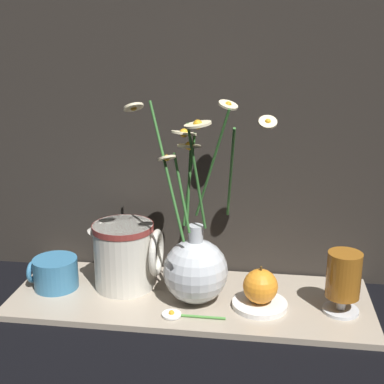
{
  "coord_description": "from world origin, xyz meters",
  "views": [
    {
      "loc": [
        0.14,
        -0.94,
        0.52
      ],
      "look_at": [
        0.0,
        0.0,
        0.23
      ],
      "focal_mm": 50.0,
      "sensor_mm": 36.0,
      "label": 1
    }
  ],
  "objects_px": {
    "yellow_mug": "(56,272)",
    "tea_glass": "(343,278)",
    "vase_with_flowers": "(196,265)",
    "ceramic_pitcher": "(125,253)",
    "orange_fruit": "(260,286)"
  },
  "relations": [
    {
      "from": "yellow_mug",
      "to": "tea_glass",
      "type": "distance_m",
      "value": 0.57
    },
    {
      "from": "ceramic_pitcher",
      "to": "orange_fruit",
      "type": "height_order",
      "value": "ceramic_pitcher"
    },
    {
      "from": "ceramic_pitcher",
      "to": "tea_glass",
      "type": "bearing_deg",
      "value": -6.18
    },
    {
      "from": "yellow_mug",
      "to": "tea_glass",
      "type": "xyz_separation_m",
      "value": [
        0.57,
        -0.03,
        0.04
      ]
    },
    {
      "from": "vase_with_flowers",
      "to": "ceramic_pitcher",
      "type": "xyz_separation_m",
      "value": [
        -0.15,
        0.04,
        -0.0
      ]
    },
    {
      "from": "ceramic_pitcher",
      "to": "yellow_mug",
      "type": "bearing_deg",
      "value": -171.89
    },
    {
      "from": "yellow_mug",
      "to": "ceramic_pitcher",
      "type": "height_order",
      "value": "ceramic_pitcher"
    },
    {
      "from": "vase_with_flowers",
      "to": "yellow_mug",
      "type": "height_order",
      "value": "vase_with_flowers"
    },
    {
      "from": "yellow_mug",
      "to": "ceramic_pitcher",
      "type": "bearing_deg",
      "value": 8.11
    },
    {
      "from": "orange_fruit",
      "to": "vase_with_flowers",
      "type": "bearing_deg",
      "value": 176.58
    },
    {
      "from": "orange_fruit",
      "to": "ceramic_pitcher",
      "type": "bearing_deg",
      "value": 169.96
    },
    {
      "from": "orange_fruit",
      "to": "yellow_mug",
      "type": "bearing_deg",
      "value": 176.13
    },
    {
      "from": "vase_with_flowers",
      "to": "tea_glass",
      "type": "height_order",
      "value": "vase_with_flowers"
    },
    {
      "from": "vase_with_flowers",
      "to": "yellow_mug",
      "type": "xyz_separation_m",
      "value": [
        -0.29,
        0.02,
        -0.04
      ]
    },
    {
      "from": "ceramic_pitcher",
      "to": "tea_glass",
      "type": "distance_m",
      "value": 0.43
    }
  ]
}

